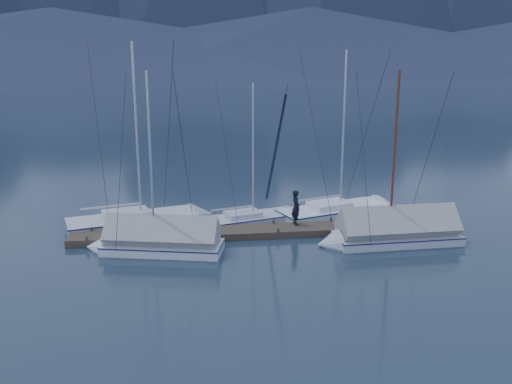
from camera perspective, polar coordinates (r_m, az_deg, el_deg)
The scene contains 9 objects.
ground at distance 25.05m, azimuth 0.62°, elevation -5.99°, with size 1000.00×1000.00×0.00m, color #15222F.
dock at distance 26.89m, azimuth 0.00°, elevation -4.33°, with size 18.00×1.50×0.54m.
mooring_posts at distance 26.75m, azimuth -1.06°, elevation -3.88°, with size 15.12×1.52×0.35m.
sailboat_open_left at distance 29.27m, azimuth -10.93°, elevation -2.90°, with size 8.05×4.16×10.25m.
sailboat_open_mid at distance 29.11m, azimuth 0.48°, elevation -2.81°, with size 6.32×3.35×8.04m.
sailboat_open_right at distance 31.03m, azimuth 9.65°, elevation -1.89°, with size 7.71×4.35×9.83m.
sailboat_covered_near at distance 26.36m, azimuth 13.57°, elevation -4.35°, with size 6.92×2.96×8.92m.
sailboat_covered_far at distance 25.01m, azimuth -10.90°, elevation -5.24°, with size 6.58×3.32×8.85m.
person at distance 27.27m, azimuth 4.22°, elevation -1.64°, with size 0.65×0.43×1.78m, color black.
Camera 1 is at (-3.42, -23.29, 8.58)m, focal length 38.00 mm.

